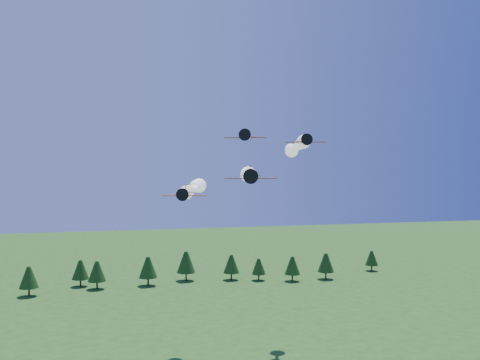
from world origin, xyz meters
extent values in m
cylinder|color=black|center=(-1.14, -8.59, 42.66)|extent=(2.67, 6.15, 1.12)
cone|color=black|center=(-2.07, -12.00, 42.66)|extent=(1.35, 1.27, 1.12)
cone|color=black|center=(-2.24, -12.65, 42.66)|extent=(0.61, 0.62, 0.49)
cylinder|color=black|center=(-2.29, -12.84, 42.66)|extent=(2.29, 0.66, 2.36)
cube|color=#BC4617|center=(-1.26, -9.02, 42.31)|extent=(8.42, 3.63, 0.13)
cube|color=#BC4617|center=(-0.10, -4.74, 42.72)|extent=(3.39, 1.77, 0.08)
cube|color=#BC4617|center=(-0.07, -4.63, 43.62)|extent=(0.38, 1.06, 1.63)
ellipsoid|color=#85ABCE|center=(-1.41, -9.56, 43.11)|extent=(1.13, 1.51, 0.70)
sphere|color=white|center=(7.33, 22.73, 42.66)|extent=(2.30, 2.30, 2.30)
sphere|color=white|center=(8.36, 26.55, 42.66)|extent=(3.00, 3.00, 3.00)
sphere|color=white|center=(9.40, 30.37, 42.66)|extent=(3.70, 3.70, 3.70)
cylinder|color=black|center=(-10.32, 1.60, 39.48)|extent=(2.27, 5.70, 1.04)
cone|color=black|center=(-11.06, -1.59, 39.48)|extent=(1.22, 1.14, 1.04)
cone|color=black|center=(-11.20, -2.20, 39.48)|extent=(0.55, 0.56, 0.46)
cylinder|color=black|center=(-11.24, -2.37, 39.48)|extent=(2.13, 0.53, 2.18)
cube|color=#BC4617|center=(-10.42, 1.19, 39.15)|extent=(7.80, 3.10, 0.12)
cube|color=#BC4617|center=(-9.49, 5.19, 39.54)|extent=(3.13, 1.54, 0.07)
cube|color=#BC4617|center=(-9.47, 5.29, 40.37)|extent=(0.31, 0.98, 1.51)
ellipsoid|color=#85ABCE|center=(-10.53, 0.69, 39.90)|extent=(1.01, 1.38, 0.65)
sphere|color=white|center=(-2.25, 36.51, 39.48)|extent=(2.30, 2.30, 2.30)
sphere|color=white|center=(-1.24, 40.87, 39.48)|extent=(3.00, 3.00, 3.00)
sphere|color=white|center=(-0.23, 45.24, 39.48)|extent=(3.70, 3.70, 3.70)
cylinder|color=black|center=(11.01, -1.56, 48.88)|extent=(2.50, 5.34, 0.98)
cone|color=black|center=(10.10, -4.51, 48.88)|extent=(1.20, 1.13, 0.98)
cone|color=black|center=(9.92, -5.07, 48.88)|extent=(0.54, 0.55, 0.43)
cylinder|color=black|center=(9.87, -5.23, 48.88)|extent=(1.98, 0.65, 2.06)
cube|color=#BC4617|center=(10.89, -1.94, 48.57)|extent=(7.31, 3.41, 0.12)
cube|color=#BC4617|center=(12.04, 1.76, 48.93)|extent=(2.96, 1.64, 0.07)
cube|color=#BC4617|center=(12.07, 1.85, 49.71)|extent=(0.36, 0.91, 1.42)
ellipsoid|color=#85ABCE|center=(10.75, -2.41, 49.27)|extent=(1.02, 1.33, 0.61)
sphere|color=white|center=(23.23, 37.82, 48.88)|extent=(2.30, 2.30, 2.30)
sphere|color=white|center=(24.79, 42.86, 48.88)|extent=(3.00, 3.00, 3.00)
sphere|color=white|center=(26.35, 47.90, 48.88)|extent=(3.70, 3.70, 3.70)
cylinder|color=black|center=(2.60, 7.96, 50.14)|extent=(2.87, 5.94, 1.09)
cone|color=black|center=(1.53, 4.69, 50.14)|extent=(1.34, 1.27, 1.09)
cone|color=black|center=(1.33, 4.07, 50.14)|extent=(0.61, 0.62, 0.48)
cylinder|color=black|center=(1.27, 3.89, 50.14)|extent=(2.19, 0.75, 2.29)
cube|color=#BC4617|center=(2.46, 7.54, 49.79)|extent=(8.14, 3.91, 0.13)
cube|color=#BC4617|center=(3.80, 11.64, 50.19)|extent=(3.30, 1.86, 0.08)
cube|color=#BC4617|center=(3.84, 11.75, 51.06)|extent=(0.42, 1.02, 1.58)
ellipsoid|color=#85ABCE|center=(2.30, 7.02, 50.57)|extent=(1.15, 1.49, 0.68)
cylinder|color=#382314|center=(7.66, 116.19, 1.60)|extent=(0.60, 0.60, 3.20)
cone|color=#17340F|center=(7.66, 116.19, 7.31)|extent=(7.31, 7.31, 8.23)
cylinder|color=#382314|center=(-26.09, 109.75, 1.43)|extent=(0.60, 0.60, 2.85)
cone|color=#17340F|center=(-26.09, 109.75, 6.52)|extent=(6.52, 6.52, 7.34)
cylinder|color=#382314|center=(47.78, 104.86, 1.34)|extent=(0.60, 0.60, 2.69)
cone|color=#17340F|center=(47.78, 104.86, 6.15)|extent=(6.15, 6.15, 6.91)
cylinder|color=#382314|center=(-32.08, 115.84, 1.38)|extent=(0.60, 0.60, 2.75)
cone|color=#17340F|center=(-32.08, 115.84, 6.29)|extent=(6.29, 6.29, 7.08)
cylinder|color=#382314|center=(62.05, 105.21, 1.44)|extent=(0.60, 0.60, 2.88)
cone|color=#17340F|center=(62.05, 105.21, 6.58)|extent=(6.58, 6.58, 7.40)
cylinder|color=#382314|center=(25.26, 113.26, 1.38)|extent=(0.60, 0.60, 2.77)
cone|color=#17340F|center=(25.26, 113.26, 6.32)|extent=(6.32, 6.32, 7.11)
cylinder|color=#382314|center=(35.47, 109.60, 1.21)|extent=(0.60, 0.60, 2.41)
cone|color=#17340F|center=(35.47, 109.60, 5.51)|extent=(5.51, 5.51, 6.20)
cylinder|color=#382314|center=(-7.53, 110.86, 1.52)|extent=(0.60, 0.60, 3.03)
cone|color=#17340F|center=(-7.53, 110.86, 6.93)|extent=(6.93, 6.93, 7.80)
cylinder|color=#382314|center=(-48.72, 104.35, 1.43)|extent=(0.60, 0.60, 2.86)
cone|color=#17340F|center=(-48.72, 104.35, 6.55)|extent=(6.55, 6.55, 7.36)
cylinder|color=#382314|center=(88.21, 116.29, 1.21)|extent=(0.60, 0.60, 2.41)
cone|color=#17340F|center=(88.21, 116.29, 5.51)|extent=(5.51, 5.51, 6.20)
camera|label=1|loc=(-24.36, -91.23, 43.72)|focal=40.00mm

